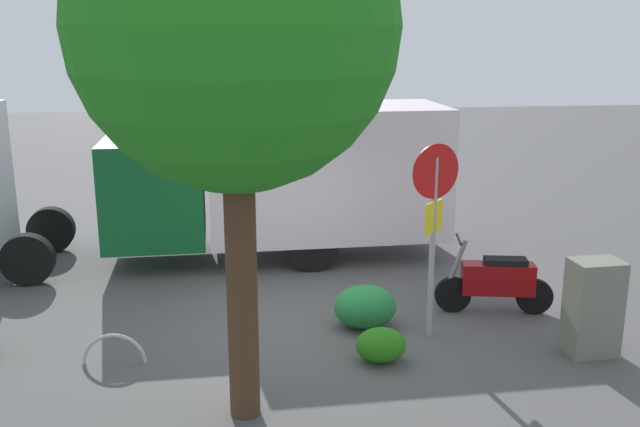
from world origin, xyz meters
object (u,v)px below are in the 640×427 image
at_px(street_tree, 234,29).
at_px(bike_rack_hoop, 115,363).
at_px(motorcycle, 497,281).
at_px(stop_sign, 434,211).
at_px(utility_cabinet, 593,307).
at_px(box_truck_near, 277,175).

bearing_deg(street_tree, bike_rack_hoop, -40.67).
relative_size(motorcycle, stop_sign, 0.64).
bearing_deg(utility_cabinet, motorcycle, -63.23).
xyz_separation_m(box_truck_near, street_tree, (0.72, 5.83, 2.67)).
bearing_deg(stop_sign, bike_rack_hoop, 4.82).
distance_m(motorcycle, bike_rack_hoop, 5.73).
bearing_deg(stop_sign, street_tree, 34.51).
bearing_deg(box_truck_near, motorcycle, 132.30).
xyz_separation_m(motorcycle, utility_cabinet, (-0.77, 1.52, 0.14)).
bearing_deg(bike_rack_hoop, motorcycle, -168.87).
height_order(box_truck_near, street_tree, street_tree).
xyz_separation_m(stop_sign, utility_cabinet, (-2.02, 0.79, -1.20)).
relative_size(street_tree, utility_cabinet, 4.53).
relative_size(box_truck_near, street_tree, 1.35).
xyz_separation_m(motorcycle, stop_sign, (1.25, 0.74, 1.33)).
distance_m(motorcycle, stop_sign, 1.97).
bearing_deg(utility_cabinet, bike_rack_hoop, -3.77).
bearing_deg(motorcycle, box_truck_near, -35.20).
xyz_separation_m(stop_sign, street_tree, (2.65, 1.82, 2.42)).
relative_size(motorcycle, bike_rack_hoop, 2.12).
distance_m(box_truck_near, utility_cabinet, 6.29).
height_order(box_truck_near, motorcycle, box_truck_near).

